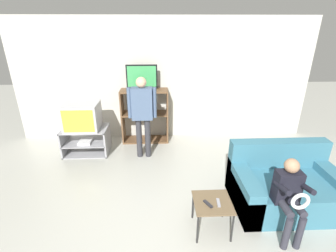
{
  "coord_description": "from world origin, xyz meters",
  "views": [
    {
      "loc": [
        -0.14,
        -1.7,
        2.42
      ],
      "look_at": [
        0.02,
        1.93,
        0.9
      ],
      "focal_mm": 26.0,
      "sensor_mm": 36.0,
      "label": 1
    }
  ],
  "objects_px": {
    "television_main": "(82,116)",
    "remote_control_white": "(218,203)",
    "remote_control_black": "(208,204)",
    "television_flat": "(142,78)",
    "person_standing_adult": "(142,111)",
    "snack_table": "(212,205)",
    "couch": "(285,186)",
    "media_shelf": "(145,116)",
    "person_seated_child": "(290,194)",
    "tv_stand": "(86,141)"
  },
  "relations": [
    {
      "from": "remote_control_black",
      "to": "remote_control_white",
      "type": "distance_m",
      "value": 0.13
    },
    {
      "from": "media_shelf",
      "to": "snack_table",
      "type": "bearing_deg",
      "value": -70.49
    },
    {
      "from": "media_shelf",
      "to": "snack_table",
      "type": "relative_size",
      "value": 2.54
    },
    {
      "from": "snack_table",
      "to": "person_seated_child",
      "type": "distance_m",
      "value": 0.91
    },
    {
      "from": "couch",
      "to": "remote_control_white",
      "type": "bearing_deg",
      "value": -156.07
    },
    {
      "from": "television_flat",
      "to": "remote_control_white",
      "type": "height_order",
      "value": "television_flat"
    },
    {
      "from": "television_flat",
      "to": "television_main",
      "type": "bearing_deg",
      "value": -155.16
    },
    {
      "from": "television_main",
      "to": "snack_table",
      "type": "height_order",
      "value": "television_main"
    },
    {
      "from": "television_main",
      "to": "media_shelf",
      "type": "relative_size",
      "value": 0.56
    },
    {
      "from": "television_main",
      "to": "snack_table",
      "type": "distance_m",
      "value": 3.02
    },
    {
      "from": "television_flat",
      "to": "person_standing_adult",
      "type": "relative_size",
      "value": 0.4
    },
    {
      "from": "media_shelf",
      "to": "snack_table",
      "type": "distance_m",
      "value": 2.8
    },
    {
      "from": "remote_control_white",
      "to": "person_seated_child",
      "type": "bearing_deg",
      "value": 0.7
    },
    {
      "from": "tv_stand",
      "to": "remote_control_black",
      "type": "distance_m",
      "value": 2.98
    },
    {
      "from": "couch",
      "to": "person_seated_child",
      "type": "height_order",
      "value": "person_seated_child"
    },
    {
      "from": "television_main",
      "to": "person_seated_child",
      "type": "xyz_separation_m",
      "value": [
        2.99,
        -2.22,
        -0.18
      ]
    },
    {
      "from": "snack_table",
      "to": "remote_control_black",
      "type": "xyz_separation_m",
      "value": [
        -0.07,
        -0.05,
        0.06
      ]
    },
    {
      "from": "remote_control_black",
      "to": "remote_control_white",
      "type": "height_order",
      "value": "same"
    },
    {
      "from": "television_flat",
      "to": "person_standing_adult",
      "type": "distance_m",
      "value": 0.86
    },
    {
      "from": "remote_control_black",
      "to": "person_seated_child",
      "type": "distance_m",
      "value": 0.96
    },
    {
      "from": "remote_control_black",
      "to": "remote_control_white",
      "type": "relative_size",
      "value": 1.0
    },
    {
      "from": "snack_table",
      "to": "remote_control_white",
      "type": "distance_m",
      "value": 0.09
    },
    {
      "from": "remote_control_black",
      "to": "couch",
      "type": "bearing_deg",
      "value": -6.81
    },
    {
      "from": "tv_stand",
      "to": "snack_table",
      "type": "distance_m",
      "value": 2.99
    },
    {
      "from": "media_shelf",
      "to": "television_flat",
      "type": "bearing_deg",
      "value": 149.03
    },
    {
      "from": "television_main",
      "to": "person_seated_child",
      "type": "relative_size",
      "value": 0.64
    },
    {
      "from": "media_shelf",
      "to": "remote_control_white",
      "type": "relative_size",
      "value": 8.08
    },
    {
      "from": "media_shelf",
      "to": "person_seated_child",
      "type": "bearing_deg",
      "value": -56.49
    },
    {
      "from": "television_flat",
      "to": "couch",
      "type": "relative_size",
      "value": 0.44
    },
    {
      "from": "person_seated_child",
      "to": "tv_stand",
      "type": "bearing_deg",
      "value": 143.2
    },
    {
      "from": "remote_control_white",
      "to": "remote_control_black",
      "type": "bearing_deg",
      "value": -167.56
    },
    {
      "from": "couch",
      "to": "television_main",
      "type": "bearing_deg",
      "value": 152.87
    },
    {
      "from": "couch",
      "to": "tv_stand",
      "type": "bearing_deg",
      "value": 152.69
    },
    {
      "from": "couch",
      "to": "snack_table",
      "type": "bearing_deg",
      "value": -158.57
    },
    {
      "from": "media_shelf",
      "to": "television_flat",
      "type": "xyz_separation_m",
      "value": [
        -0.03,
        0.02,
        0.81
      ]
    },
    {
      "from": "snack_table",
      "to": "remote_control_black",
      "type": "relative_size",
      "value": 3.19
    },
    {
      "from": "tv_stand",
      "to": "television_flat",
      "type": "bearing_deg",
      "value": 24.91
    },
    {
      "from": "television_main",
      "to": "remote_control_white",
      "type": "distance_m",
      "value": 3.08
    },
    {
      "from": "remote_control_black",
      "to": "person_standing_adult",
      "type": "distance_m",
      "value": 2.21
    },
    {
      "from": "media_shelf",
      "to": "person_standing_adult",
      "type": "distance_m",
      "value": 0.8
    },
    {
      "from": "television_flat",
      "to": "snack_table",
      "type": "bearing_deg",
      "value": -69.98
    },
    {
      "from": "tv_stand",
      "to": "television_flat",
      "type": "relative_size",
      "value": 1.38
    },
    {
      "from": "remote_control_black",
      "to": "person_standing_adult",
      "type": "xyz_separation_m",
      "value": [
        -0.87,
        1.96,
        0.51
      ]
    },
    {
      "from": "remote_control_black",
      "to": "person_standing_adult",
      "type": "relative_size",
      "value": 0.09
    },
    {
      "from": "person_seated_child",
      "to": "remote_control_black",
      "type": "bearing_deg",
      "value": 176.89
    },
    {
      "from": "tv_stand",
      "to": "remote_control_black",
      "type": "bearing_deg",
      "value": -46.93
    },
    {
      "from": "remote_control_white",
      "to": "media_shelf",
      "type": "bearing_deg",
      "value": 115.91
    },
    {
      "from": "television_flat",
      "to": "remote_control_white",
      "type": "bearing_deg",
      "value": -69.02
    },
    {
      "from": "television_flat",
      "to": "couch",
      "type": "distance_m",
      "value": 3.25
    },
    {
      "from": "remote_control_white",
      "to": "person_standing_adult",
      "type": "xyz_separation_m",
      "value": [
        -1.0,
        1.95,
        0.51
      ]
    }
  ]
}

